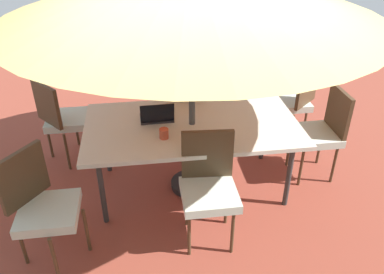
# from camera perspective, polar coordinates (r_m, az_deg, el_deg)

# --- Properties ---
(ground_plane) EXTENTS (10.00, 10.00, 0.02)m
(ground_plane) POSITION_cam_1_polar(r_m,az_deg,el_deg) (4.20, -0.00, -7.19)
(ground_plane) COLOR brown
(dining_table) EXTENTS (2.04, 1.12, 0.76)m
(dining_table) POSITION_cam_1_polar(r_m,az_deg,el_deg) (3.80, -0.00, 1.34)
(dining_table) COLOR silver
(dining_table) RESTS_ON ground_plane
(chair_southwest) EXTENTS (0.59, 0.59, 0.98)m
(chair_southwest) POSITION_cam_1_polar(r_m,az_deg,el_deg) (4.87, 14.44, 5.34)
(chair_southwest) COLOR silver
(chair_southwest) RESTS_ON ground_plane
(chair_south) EXTENTS (0.46, 0.47, 0.98)m
(chair_south) POSITION_cam_1_polar(r_m,az_deg,el_deg) (4.49, -1.40, 4.11)
(chair_south) COLOR silver
(chair_south) RESTS_ON ground_plane
(chair_southeast) EXTENTS (0.59, 0.58, 0.98)m
(chair_southeast) POSITION_cam_1_polar(r_m,az_deg,el_deg) (4.55, -18.24, 2.83)
(chair_southeast) COLOR silver
(chair_southeast) RESTS_ON ground_plane
(chair_north) EXTENTS (0.46, 0.47, 0.98)m
(chair_north) POSITION_cam_1_polar(r_m,az_deg,el_deg) (3.32, 2.43, -6.81)
(chair_north) COLOR silver
(chair_north) RESTS_ON ground_plane
(chair_west) EXTENTS (0.46, 0.46, 0.98)m
(chair_west) POSITION_cam_1_polar(r_m,az_deg,el_deg) (4.29, 18.21, 1.05)
(chair_west) COLOR silver
(chair_west) RESTS_ON ground_plane
(chair_northeast) EXTENTS (0.58, 0.58, 0.98)m
(chair_northeast) POSITION_cam_1_polar(r_m,az_deg,el_deg) (3.34, -20.95, -8.98)
(chair_northeast) COLOR silver
(chair_northeast) RESTS_ON ground_plane
(laptop) EXTENTS (0.33, 0.25, 0.21)m
(laptop) POSITION_cam_1_polar(r_m,az_deg,el_deg) (3.81, -5.09, 2.99)
(laptop) COLOR #2D2D33
(laptop) RESTS_ON dining_table
(cup) EXTENTS (0.08, 0.08, 0.09)m
(cup) POSITION_cam_1_polar(r_m,az_deg,el_deg) (3.53, -4.08, 0.51)
(cup) COLOR #CC4C33
(cup) RESTS_ON dining_table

